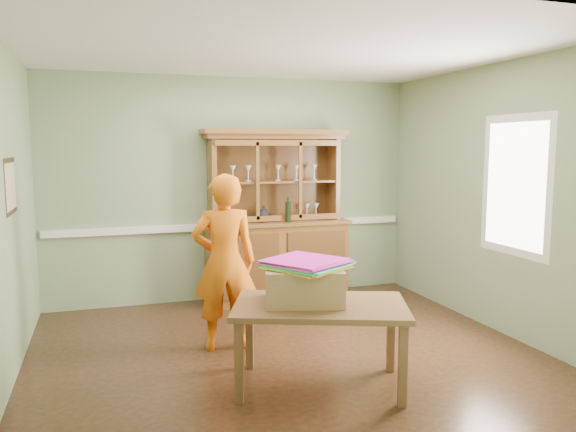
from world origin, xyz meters
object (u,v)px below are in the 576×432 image
object	(u,v)px
dining_table	(320,313)
person	(224,262)
china_hutch	(276,240)
cardboard_box	(304,285)

from	to	relation	value
dining_table	person	world-z (taller)	person
person	china_hutch	bearing A→B (deg)	-117.27
person	dining_table	bearing A→B (deg)	121.78
dining_table	china_hutch	bearing A→B (deg)	101.69
dining_table	cardboard_box	xyz separation A→B (m)	(-0.11, 0.08, 0.22)
cardboard_box	person	xyz separation A→B (m)	(-0.42, 0.98, 0.01)
china_hutch	person	bearing A→B (deg)	-122.57
china_hutch	dining_table	world-z (taller)	china_hutch
dining_table	person	distance (m)	1.21
dining_table	cardboard_box	world-z (taller)	cardboard_box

